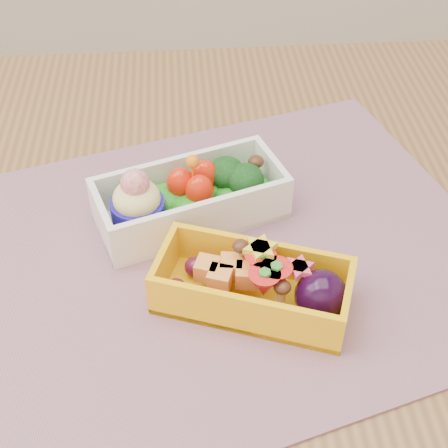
{
  "coord_description": "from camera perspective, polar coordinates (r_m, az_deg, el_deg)",
  "views": [
    {
      "loc": [
        0.0,
        -0.46,
        1.2
      ],
      "look_at": [
        0.03,
        -0.02,
        0.79
      ],
      "focal_mm": 51.48,
      "sensor_mm": 36.0,
      "label": 1
    }
  ],
  "objects": [
    {
      "name": "table",
      "position": [
        0.72,
        -2.9,
        -7.19
      ],
      "size": [
        1.2,
        0.8,
        0.75
      ],
      "color": "brown",
      "rests_on": "ground"
    },
    {
      "name": "placemat",
      "position": [
        0.63,
        -0.65,
        -2.93
      ],
      "size": [
        0.62,
        0.54,
        0.0
      ],
      "primitive_type": "cube",
      "rotation": [
        0.0,
        0.0,
        0.28
      ],
      "color": "gray",
      "rests_on": "table"
    },
    {
      "name": "bento_white",
      "position": [
        0.65,
        -3.07,
        2.33
      ],
      "size": [
        0.21,
        0.14,
        0.08
      ],
      "rotation": [
        0.0,
        0.0,
        0.33
      ],
      "color": "white",
      "rests_on": "placemat"
    },
    {
      "name": "bento_yellow",
      "position": [
        0.57,
        2.93,
        -5.45
      ],
      "size": [
        0.19,
        0.13,
        0.06
      ],
      "rotation": [
        0.0,
        0.0,
        -0.35
      ],
      "color": "#FFB90D",
      "rests_on": "placemat"
    }
  ]
}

